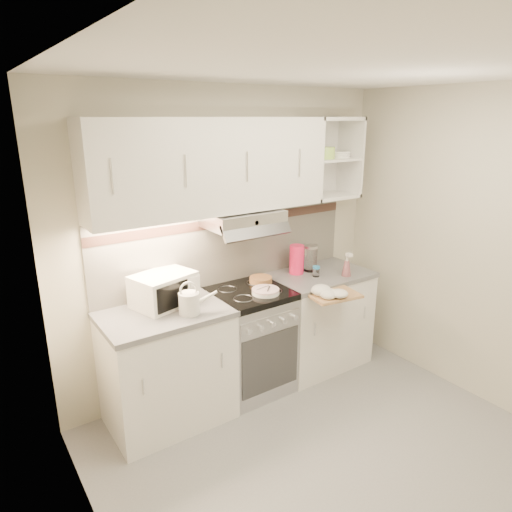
# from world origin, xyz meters

# --- Properties ---
(ground) EXTENTS (3.00, 3.00, 0.00)m
(ground) POSITION_xyz_m (0.00, 0.00, 0.00)
(ground) COLOR gray
(ground) RESTS_ON ground
(room_shell) EXTENTS (3.04, 2.84, 2.52)m
(room_shell) POSITION_xyz_m (0.00, 0.37, 1.63)
(room_shell) COLOR beige
(room_shell) RESTS_ON ground
(base_cabinet_left) EXTENTS (0.90, 0.60, 0.86)m
(base_cabinet_left) POSITION_xyz_m (-0.75, 1.10, 0.43)
(base_cabinet_left) COLOR white
(base_cabinet_left) RESTS_ON ground
(worktop_left) EXTENTS (0.92, 0.62, 0.04)m
(worktop_left) POSITION_xyz_m (-0.75, 1.10, 0.88)
(worktop_left) COLOR slate
(worktop_left) RESTS_ON base_cabinet_left
(base_cabinet_right) EXTENTS (0.90, 0.60, 0.86)m
(base_cabinet_right) POSITION_xyz_m (0.75, 1.10, 0.43)
(base_cabinet_right) COLOR white
(base_cabinet_right) RESTS_ON ground
(worktop_right) EXTENTS (0.92, 0.62, 0.04)m
(worktop_right) POSITION_xyz_m (0.75, 1.10, 0.88)
(worktop_right) COLOR slate
(worktop_right) RESTS_ON base_cabinet_right
(electric_range) EXTENTS (0.60, 0.60, 0.90)m
(electric_range) POSITION_xyz_m (0.00, 1.10, 0.45)
(electric_range) COLOR #B7B7BC
(electric_range) RESTS_ON ground
(microwave) EXTENTS (0.50, 0.42, 0.24)m
(microwave) POSITION_xyz_m (-0.69, 1.22, 1.02)
(microwave) COLOR white
(microwave) RESTS_ON worktop_left
(watering_can) EXTENTS (0.29, 0.15, 0.25)m
(watering_can) POSITION_xyz_m (-0.60, 0.96, 0.99)
(watering_can) COLOR silver
(watering_can) RESTS_ON worktop_left
(plate_stack) EXTENTS (0.22, 0.22, 0.05)m
(plate_stack) POSITION_xyz_m (0.06, 0.97, 0.92)
(plate_stack) COLOR white
(plate_stack) RESTS_ON electric_range
(bread_loaf) EXTENTS (0.19, 0.19, 0.05)m
(bread_loaf) POSITION_xyz_m (0.18, 1.20, 0.92)
(bread_loaf) COLOR #A9803F
(bread_loaf) RESTS_ON electric_range
(pink_pitcher) EXTENTS (0.14, 0.13, 0.26)m
(pink_pitcher) POSITION_xyz_m (0.58, 1.21, 1.03)
(pink_pitcher) COLOR #FE1D53
(pink_pitcher) RESTS_ON worktop_right
(glass_jar) EXTENTS (0.13, 0.13, 0.24)m
(glass_jar) POSITION_xyz_m (0.73, 1.20, 1.02)
(glass_jar) COLOR white
(glass_jar) RESTS_ON worktop_right
(spice_jar) EXTENTS (0.06, 0.06, 0.09)m
(spice_jar) POSITION_xyz_m (0.67, 1.05, 0.95)
(spice_jar) COLOR silver
(spice_jar) RESTS_ON worktop_right
(spray_bottle) EXTENTS (0.09, 0.09, 0.22)m
(spray_bottle) POSITION_xyz_m (0.90, 0.91, 0.99)
(spray_bottle) COLOR pink
(spray_bottle) RESTS_ON worktop_right
(cutting_board) EXTENTS (0.45, 0.42, 0.02)m
(cutting_board) POSITION_xyz_m (0.55, 0.73, 0.87)
(cutting_board) COLOR #AE714C
(cutting_board) RESTS_ON base_cabinet_right
(dish_towel) EXTENTS (0.35, 0.32, 0.08)m
(dish_towel) POSITION_xyz_m (0.51, 0.68, 0.92)
(dish_towel) COLOR white
(dish_towel) RESTS_ON cutting_board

